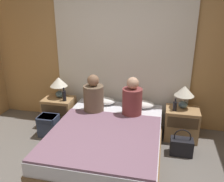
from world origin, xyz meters
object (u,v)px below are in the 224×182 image
at_px(person_left_in_bed, 94,97).
at_px(beer_bottle_on_right_stand, 175,106).
at_px(nightstand_right, 181,124).
at_px(handbag_on_floor, 181,146).
at_px(nightstand_left, 59,111).
at_px(lamp_right, 184,93).
at_px(beer_bottle_on_left_stand, 64,96).
at_px(lamp_left, 59,83).
at_px(backpack_on_floor, 49,124).
at_px(pillow_left, 100,100).
at_px(pillow_right, 138,104).
at_px(bed, 107,141).
at_px(person_right_in_bed, 132,100).

bearing_deg(person_left_in_bed, beer_bottle_on_right_stand, 6.05).
xyz_separation_m(nightstand_right, handbag_on_floor, (-0.01, -0.47, -0.12)).
height_order(nightstand_left, person_left_in_bed, person_left_in_bed).
xyz_separation_m(lamp_right, beer_bottle_on_left_stand, (-1.97, -0.14, -0.17)).
height_order(lamp_left, beer_bottle_on_left_stand, lamp_left).
distance_m(nightstand_left, handbag_on_floor, 2.17).
distance_m(lamp_right, person_left_in_bed, 1.43).
height_order(beer_bottle_on_right_stand, handbag_on_floor, beer_bottle_on_right_stand).
bearing_deg(backpack_on_floor, handbag_on_floor, -2.00).
relative_size(person_left_in_bed, beer_bottle_on_left_stand, 2.64).
distance_m(nightstand_left, pillow_left, 0.77).
xyz_separation_m(pillow_right, handbag_on_floor, (0.72, -0.59, -0.36)).
relative_size(bed, nightstand_left, 3.85).
height_order(pillow_left, handbag_on_floor, pillow_left).
bearing_deg(beer_bottle_on_right_stand, backpack_on_floor, -170.93).
relative_size(pillow_right, beer_bottle_on_right_stand, 2.68).
distance_m(lamp_right, beer_bottle_on_right_stand, 0.26).
bearing_deg(beer_bottle_on_left_stand, person_right_in_bed, -6.47).
distance_m(nightstand_right, lamp_right, 0.52).
bearing_deg(beer_bottle_on_left_stand, beer_bottle_on_right_stand, 0.00).
height_order(bed, lamp_left, lamp_left).
distance_m(nightstand_left, lamp_right, 2.18).
height_order(lamp_right, handbag_on_floor, lamp_right).
xyz_separation_m(lamp_left, handbag_on_floor, (2.12, -0.53, -0.64)).
relative_size(beer_bottle_on_left_stand, backpack_on_floor, 0.67).
height_order(pillow_left, beer_bottle_on_right_stand, beer_bottle_on_right_stand).
relative_size(lamp_left, person_left_in_bed, 0.59).
bearing_deg(pillow_left, person_right_in_bed, -28.42).
height_order(beer_bottle_on_left_stand, handbag_on_floor, beer_bottle_on_left_stand).
xyz_separation_m(pillow_right, person_left_in_bed, (-0.68, -0.33, 0.20)).
height_order(backpack_on_floor, handbag_on_floor, handbag_on_floor).
relative_size(bed, person_left_in_bed, 3.20).
distance_m(lamp_left, pillow_left, 0.78).
bearing_deg(handbag_on_floor, pillow_right, 140.57).
xyz_separation_m(pillow_left, person_right_in_bed, (0.61, -0.33, 0.20)).
relative_size(pillow_left, handbag_on_floor, 1.35).
bearing_deg(person_left_in_bed, backpack_on_floor, -165.84).
bearing_deg(lamp_left, lamp_right, 0.00).
bearing_deg(lamp_right, backpack_on_floor, -167.96).
bearing_deg(person_right_in_bed, lamp_left, 168.54).
distance_m(lamp_right, beer_bottle_on_left_stand, 1.99).
xyz_separation_m(lamp_left, person_left_in_bed, (0.72, -0.27, -0.08)).
bearing_deg(beer_bottle_on_right_stand, beer_bottle_on_left_stand, 180.00).
relative_size(nightstand_right, backpack_on_floor, 1.47).
xyz_separation_m(bed, backpack_on_floor, (-1.08, 0.30, -0.01)).
xyz_separation_m(nightstand_left, beer_bottle_on_left_stand, (0.15, -0.07, 0.35)).
bearing_deg(person_left_in_bed, pillow_right, 25.99).
height_order(pillow_right, backpack_on_floor, pillow_right).
xyz_separation_m(pillow_left, pillow_right, (0.67, 0.00, 0.00)).
relative_size(lamp_left, beer_bottle_on_right_stand, 1.80).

